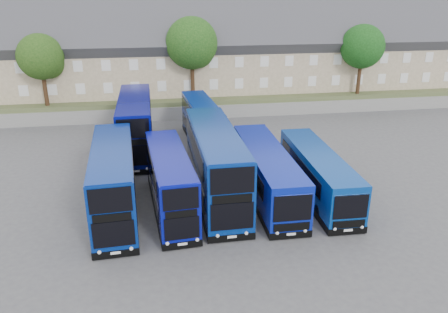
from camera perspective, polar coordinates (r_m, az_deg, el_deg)
ground at (r=27.82m, az=-2.95°, el=-8.90°), size 120.00×120.00×0.00m
retaining_wall at (r=49.81m, az=-6.15°, el=5.63°), size 70.00×0.40×1.50m
earth_bank at (r=59.45m, az=-6.77°, el=8.37°), size 80.00×20.00×2.00m
terrace_row at (r=55.14m, az=-0.39°, el=13.44°), size 66.00×10.40×11.20m
dd_front_left at (r=29.19m, az=-14.16°, el=-3.24°), size 3.18×11.33×4.46m
dd_front_mid at (r=28.90m, az=-7.04°, el=-3.46°), size 3.07×10.23×4.01m
dd_front_right at (r=30.32m, az=-1.12°, el=-1.16°), size 2.96×12.41×4.92m
dd_rear_left at (r=40.28m, az=-11.44°, el=4.04°), size 2.86×12.25×4.86m
dd_rear_right at (r=41.33m, az=-2.87°, el=4.28°), size 3.09×10.33×4.05m
coach_east_a at (r=31.07m, az=5.58°, el=-2.21°), size 2.76×12.46×3.40m
coach_east_b at (r=31.71m, az=12.10°, el=-2.33°), size 2.74×11.65×3.17m
tree_west at (r=50.84m, az=-22.64°, el=11.74°), size 4.80×4.80×7.65m
tree_mid at (r=50.14m, az=-4.08°, el=14.32°), size 5.76×5.76×9.18m
tree_east at (r=55.32m, az=17.70°, el=13.34°), size 5.12×5.12×8.16m
tree_far at (r=64.22m, az=19.87°, el=14.34°), size 5.44×5.44×8.67m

